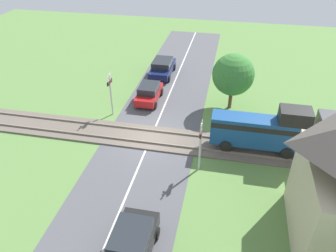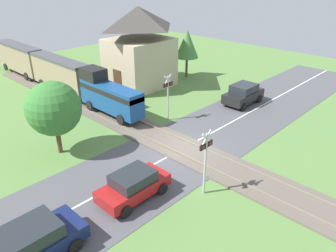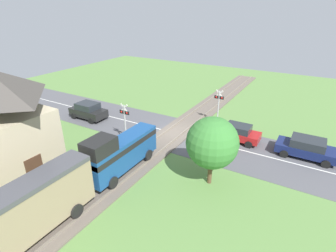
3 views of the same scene
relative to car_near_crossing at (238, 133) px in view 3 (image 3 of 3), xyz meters
The scene contains 11 objects.
ground_plane 5.47m from the car_near_crossing, 15.43° to the left, with size 60.00×60.00×0.00m, color #5B8442.
road_surface 5.46m from the car_near_crossing, 15.43° to the left, with size 48.00×6.40×0.02m.
track_bed 5.46m from the car_near_crossing, 15.43° to the left, with size 2.80×48.00×0.24m.
car_near_crossing is the anchor object (origin of this frame).
car_far_side 14.71m from the car_near_crossing, 11.29° to the left, with size 3.76×1.95×1.66m.
car_behind_queue 5.23m from the car_near_crossing, behind, with size 4.24×2.00×1.52m.
crossing_signal_west_approach 3.77m from the car_near_crossing, 40.25° to the right, with size 0.90×0.18×3.48m.
crossing_signal_east_approach 9.43m from the car_near_crossing, 33.41° to the left, with size 0.90×0.18×3.48m.
station_building 17.30m from the car_near_crossing, 46.98° to the left, with size 5.82×5.16×7.23m.
pedestrian_by_station 13.83m from the car_near_crossing, 57.73° to the left, with size 0.40×0.40×1.60m.
tree_roadside_hedge 6.97m from the car_near_crossing, 91.81° to the left, with size 3.21×3.21×4.51m.
Camera 3 is at (-10.21, 18.52, 10.35)m, focal length 28.00 mm.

